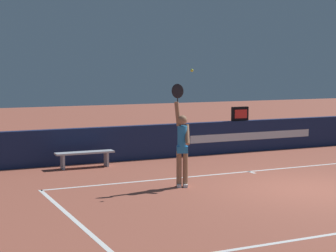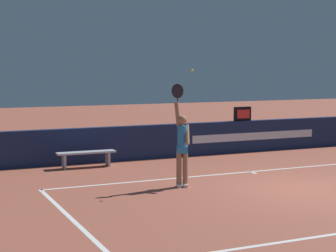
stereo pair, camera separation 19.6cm
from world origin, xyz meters
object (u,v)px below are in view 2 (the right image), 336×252
Objects in this scene: speed_display at (242,114)px; tennis_ball at (192,70)px; courtside_bench_near at (86,155)px; tennis_player at (182,144)px.

tennis_ball reaches higher than speed_display.
speed_display is 5.68m from courtside_bench_near.
courtside_bench_near is at bearing -172.73° from speed_display.
tennis_ball is 0.04× the size of courtside_bench_near.
courtside_bench_near is (-1.33, 3.49, -0.66)m from tennis_player.
tennis_player is at bearing 126.96° from tennis_ball.
tennis_player is at bearing -135.23° from speed_display.
courtside_bench_near is at bearing 111.92° from tennis_ball.
tennis_player is at bearing -69.08° from courtside_bench_near.
courtside_bench_near is at bearing 110.92° from tennis_player.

